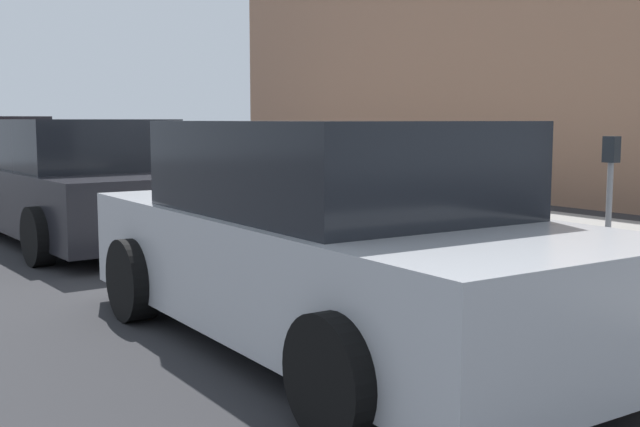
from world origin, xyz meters
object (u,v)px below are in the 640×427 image
suitcase_navy_5 (331,209)px  bollard_post (272,192)px  suitcase_maroon_1 (440,225)px  suitcase_black_0 (477,236)px  suitcase_olive_2 (415,226)px  suitcase_teal_4 (354,213)px  parked_car_silver_0 (332,241)px  fire_hydrant (304,197)px  suitcase_red_3 (386,219)px  parking_meter (610,189)px  parked_car_charcoal_1 (79,184)px

suitcase_navy_5 → bollard_post: bearing=4.3°
suitcase_maroon_1 → suitcase_navy_5: bearing=0.1°
suitcase_black_0 → suitcase_olive_2: bearing=-0.5°
suitcase_teal_4 → parked_car_silver_0: size_ratio=0.16×
suitcase_olive_2 → parked_car_silver_0: bearing=129.0°
suitcase_teal_4 → suitcase_navy_5: size_ratio=0.79×
suitcase_black_0 → fire_hydrant: 3.07m
suitcase_olive_2 → suitcase_red_3: size_ratio=1.21×
parking_meter → suitcase_black_0: bearing=10.1°
suitcase_black_0 → parked_car_silver_0: (-1.06, 2.45, 0.30)m
suitcase_black_0 → suitcase_red_3: 1.40m
suitcase_red_3 → parked_car_charcoal_1: (3.19, 2.43, 0.28)m
suitcase_black_0 → parked_car_charcoal_1: size_ratio=0.13×
suitcase_maroon_1 → suitcase_teal_4: size_ratio=1.35×
suitcase_black_0 → bollard_post: (3.63, 0.17, 0.17)m
fire_hydrant → parking_meter: bearing=-176.7°
suitcase_navy_5 → parked_car_charcoal_1: bearing=47.2°
suitcase_black_0 → bollard_post: 3.63m
suitcase_teal_4 → parking_meter: size_ratio=0.57×
suitcase_teal_4 → suitcase_maroon_1: bearing=-179.7°
suitcase_maroon_1 → suitcase_black_0: bearing=-170.9°
suitcase_black_0 → suitcase_red_3: bearing=0.8°
suitcase_teal_4 → fire_hydrant: bearing=-3.1°
suitcase_teal_4 → suitcase_navy_5: bearing=-0.6°
fire_hydrant → parking_meter: size_ratio=0.63×
suitcase_black_0 → suitcase_maroon_1: size_ratio=0.64×
suitcase_navy_5 → fire_hydrant: (0.68, -0.06, 0.09)m
suitcase_black_0 → suitcase_olive_2: (0.93, -0.01, -0.00)m
suitcase_olive_2 → parked_car_silver_0: size_ratio=0.18×
suitcase_teal_4 → parking_meter: parking_meter is taller
suitcase_maroon_1 → parked_car_silver_0: size_ratio=0.22×
suitcase_teal_4 → parking_meter: (-3.21, -0.31, 0.49)m
suitcase_red_3 → parked_car_charcoal_1: bearing=37.3°
parked_car_charcoal_1 → suitcase_black_0: bearing=-151.9°
suitcase_olive_2 → suitcase_navy_5: 1.46m
suitcase_teal_4 → parked_car_silver_0: parked_car_silver_0 is taller
suitcase_maroon_1 → parking_meter: (-1.76, -0.30, 0.48)m
suitcase_navy_5 → bollard_post: suitcase_navy_5 is taller
suitcase_maroon_1 → fire_hydrant: 2.61m
suitcase_maroon_1 → suitcase_olive_2: 0.48m
suitcase_maroon_1 → suitcase_navy_5: size_ratio=1.07×
fire_hydrant → parking_meter: parking_meter is taller
parking_meter → suitcase_navy_5: bearing=4.8°
suitcase_maroon_1 → suitcase_red_3: bearing=-3.3°
suitcase_maroon_1 → suitcase_navy_5: 1.93m
suitcase_teal_4 → parking_meter: 3.27m
fire_hydrant → parked_car_silver_0: bearing=149.5°
suitcase_navy_5 → parking_meter: (-3.69, -0.31, 0.49)m
suitcase_teal_4 → parked_car_silver_0: 3.81m
bollard_post → suitcase_navy_5: bearing=-175.7°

